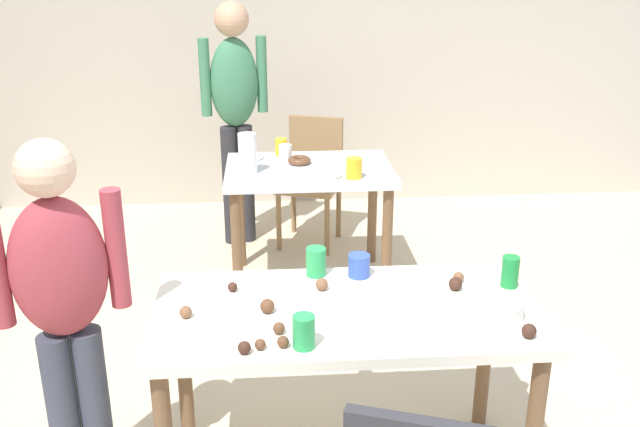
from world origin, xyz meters
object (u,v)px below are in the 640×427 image
Objects in this scene: person_girl_near at (64,302)px; pitcher_far at (248,153)px; dining_table_far at (309,187)px; soda_can at (510,272)px; chair_far_table at (312,173)px; mixing_bowl at (496,308)px; dining_table_near at (345,332)px; person_adult_far at (235,102)px.

person_girl_near is 6.06× the size of pitcher_far.
soda_can is (0.67, -1.62, 0.18)m from dining_table_far.
chair_far_table reaches higher than dining_table_far.
person_girl_near is 1.63m from soda_can.
soda_can is at bearing 61.54° from mixing_bowl.
dining_table_near is 2.45m from chair_far_table.
mixing_bowl is (0.54, -1.85, 0.16)m from dining_table_far.
soda_can is at bearing -67.61° from dining_table_far.
mixing_bowl is 1.98m from pitcher_far.
person_adult_far is 13.50× the size of soda_can.
person_girl_near is (-1.01, -2.49, 0.34)m from chair_far_table.
person_girl_near is (-0.95, -1.79, 0.21)m from dining_table_far.
chair_far_table is 4.58× the size of mixing_bowl.
person_adult_far reaches higher than dining_table_near.
person_girl_near is at bearing -109.23° from pitcher_far.
soda_can is at bearing -56.31° from pitcher_far.
mixing_bowl is 0.26m from soda_can.
dining_table_far is 8.02× the size of soda_can.
person_adult_far reaches higher than dining_table_far.
dining_table_near is at bearing -90.96° from chair_far_table.
pitcher_far is at bearing 102.82° from dining_table_near.
soda_can is at bearing -75.41° from chair_far_table.
chair_far_table is 0.97m from pitcher_far.
dining_table_near and dining_table_far have the same top height.
dining_table_far is at bearing 13.77° from pitcher_far.
chair_far_table is 2.61m from mixing_bowl.
dining_table_far is 1.94m from mixing_bowl.
person_adult_far is (-0.47, 2.46, 0.35)m from dining_table_near.
person_adult_far is (-0.51, 0.01, 0.50)m from chair_far_table.
dining_table_far is at bearing -57.60° from person_adult_far.
mixing_bowl is at bearing -62.99° from pitcher_far.
dining_table_far is 1.12× the size of chair_far_table.
person_adult_far is at bearing 122.40° from dining_table_far.
chair_far_table is 2.71m from person_girl_near.
pitcher_far is at bearing 117.01° from mixing_bowl.
pitcher_far reaches higher than dining_table_far.
chair_far_table is 0.72m from person_adult_far.
chair_far_table is at bearing 62.00° from pitcher_far.
pitcher_far is (-0.38, 1.66, 0.22)m from dining_table_near.
pitcher_far is at bearing 123.69° from soda_can.
mixing_bowl is at bearing -118.46° from soda_can.
soda_can is at bearing 11.04° from dining_table_near.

